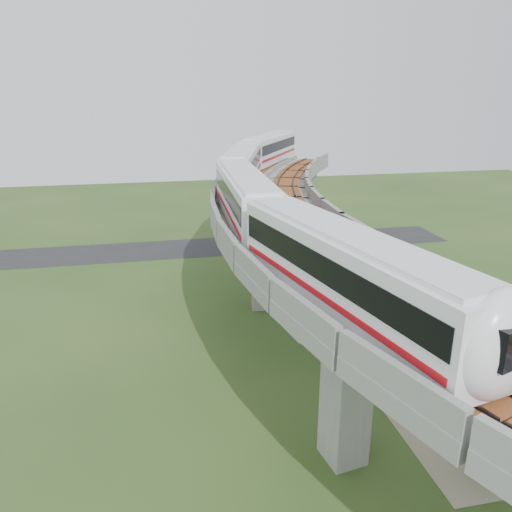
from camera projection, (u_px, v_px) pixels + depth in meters
The scene contains 15 objects.
ground at pixel (280, 363), 37.40m from camera, with size 160.00×160.00×0.00m, color #2A471C.
dirt_lot at pixel (464, 357), 38.21m from camera, with size 18.00×26.00×0.04m, color gray.
asphalt_road at pixel (224, 246), 65.24m from camera, with size 60.00×8.00×0.03m, color #232326.
viaduct at pixel (335, 245), 35.25m from camera, with size 19.58×73.98×11.40m.
metro_train at pixel (268, 180), 41.68m from camera, with size 15.25×60.66×3.64m.
fence at pixel (401, 342), 39.02m from camera, with size 3.87×38.73×1.50m.
tree_0 at pixel (324, 238), 59.76m from camera, with size 2.87×2.87×3.75m.
tree_1 at pixel (325, 258), 53.80m from camera, with size 2.53×2.53×3.33m.
tree_2 at pixel (326, 283), 47.97m from camera, with size 2.09×2.09×2.73m.
tree_3 at pixel (340, 300), 44.26m from camera, with size 2.52×2.52×2.80m.
tree_4 at pixel (362, 329), 38.69m from camera, with size 3.03×3.03×3.16m.
tree_5 at pixel (409, 362), 33.24m from camera, with size 2.37×2.37×3.25m.
tree_6 at pixel (492, 439), 25.66m from camera, with size 2.35×2.35×3.46m.
car_white at pixel (509, 437), 28.54m from camera, with size 1.36×3.39×1.15m, color white.
car_dark at pixel (438, 321), 42.65m from camera, with size 1.80×4.42×1.28m, color black.
Camera 1 is at (-8.42, -31.83, 19.57)m, focal length 35.00 mm.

